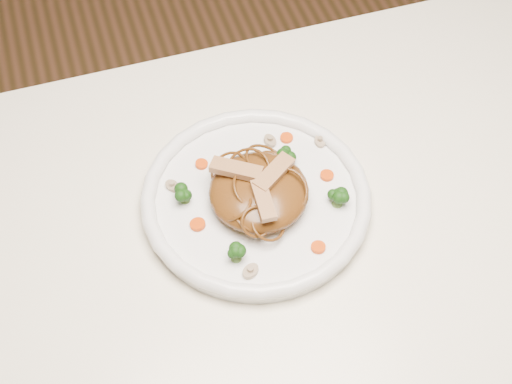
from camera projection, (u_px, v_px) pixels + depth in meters
name	position (u px, v px, depth m)	size (l,w,h in m)	color
table	(300.00, 292.00, 1.02)	(1.20, 0.80, 0.75)	white
plate	(256.00, 202.00, 0.98)	(0.30, 0.30, 0.02)	white
noodle_mound	(259.00, 192.00, 0.95)	(0.13, 0.13, 0.04)	#582F10
chicken_a	(274.00, 173.00, 0.94)	(0.07, 0.02, 0.01)	tan
chicken_b	(236.00, 169.00, 0.94)	(0.07, 0.02, 0.01)	tan
chicken_c	(264.00, 200.00, 0.91)	(0.06, 0.02, 0.01)	tan
broccoli_0	(287.00, 156.00, 0.99)	(0.03, 0.03, 0.03)	#16460E
broccoli_1	(184.00, 194.00, 0.96)	(0.02, 0.02, 0.03)	#16460E
broccoli_2	(236.00, 252.00, 0.90)	(0.03, 0.03, 0.03)	#16460E
broccoli_3	(338.00, 198.00, 0.95)	(0.02, 0.02, 0.03)	#16460E
carrot_0	(287.00, 138.00, 1.03)	(0.02, 0.02, 0.01)	#D74107
carrot_1	(198.00, 224.00, 0.94)	(0.02, 0.02, 0.01)	#D74107
carrot_2	(327.00, 175.00, 0.99)	(0.02, 0.02, 0.01)	#D74107
carrot_3	(202.00, 164.00, 1.00)	(0.02, 0.02, 0.01)	#D74107
carrot_4	(318.00, 247.00, 0.92)	(0.02, 0.02, 0.01)	#D74107
mushroom_0	(250.00, 271.00, 0.90)	(0.02, 0.02, 0.01)	tan
mushroom_1	(320.00, 141.00, 1.02)	(0.02, 0.02, 0.01)	tan
mushroom_2	(172.00, 186.00, 0.98)	(0.02, 0.02, 0.01)	tan
mushroom_3	(270.00, 141.00, 1.02)	(0.02, 0.02, 0.01)	tan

